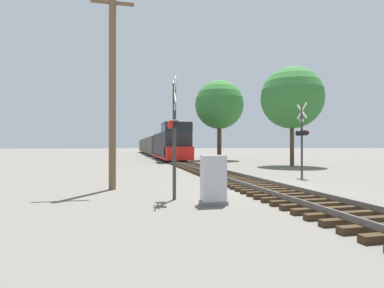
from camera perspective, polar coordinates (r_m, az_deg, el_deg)
The scene contains 9 objects.
ground_plane at distance 13.71m, azimuth 12.02°, elevation -8.13°, with size 400.00×400.00×0.00m, color #666059.
rail_track_bed at distance 13.69m, azimuth 12.02°, elevation -7.57°, with size 2.60×160.00×0.31m.
freight_train at distance 59.05m, azimuth -7.23°, elevation -0.32°, with size 3.01×58.74×4.44m.
crossing_signal_near at distance 10.37m, azimuth -3.52°, elevation 2.79°, with size 0.38×1.01×4.19m.
crossing_signal_far at distance 18.60m, azimuth 20.26°, elevation 1.63°, with size 0.36×1.01×4.34m.
relay_cabinet at distance 9.58m, azimuth 4.09°, elevation -6.89°, with size 0.82×0.56×1.56m.
utility_pole at distance 13.44m, azimuth -14.91°, elevation 10.61°, with size 1.80×0.30×8.58m.
tree_far_right at distance 29.19m, azimuth 18.49°, elevation 8.33°, with size 5.66×5.66×9.08m.
tree_mid_background at distance 38.95m, azimuth 5.23°, elevation 7.44°, with size 6.26×6.26×10.28m.
Camera 1 is at (-5.69, -12.33, 1.87)m, focal length 28.00 mm.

